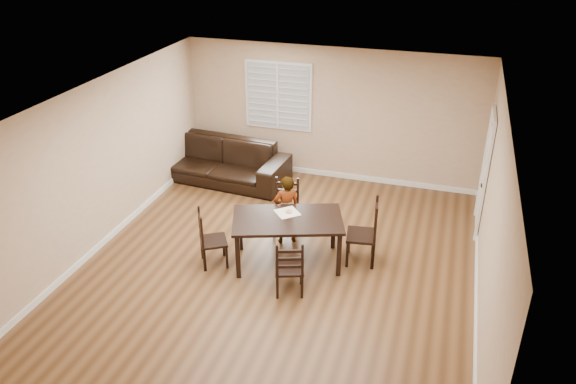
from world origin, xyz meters
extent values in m
plane|color=brown|center=(0.00, 0.00, 0.00)|extent=(7.00, 7.00, 0.00)
cube|color=tan|center=(0.00, 3.50, 1.35)|extent=(6.00, 0.04, 2.70)
cube|color=tan|center=(0.00, -3.50, 1.35)|extent=(6.00, 0.04, 2.70)
cube|color=tan|center=(-3.00, 0.00, 1.35)|extent=(0.04, 7.00, 2.70)
cube|color=tan|center=(3.00, 0.00, 1.35)|extent=(0.04, 7.00, 2.70)
cube|color=white|center=(0.00, 0.00, 2.70)|extent=(6.00, 7.00, 0.04)
cube|color=white|center=(-1.10, 3.45, 1.65)|extent=(1.40, 0.08, 1.40)
cube|color=white|center=(2.97, 2.20, 1.02)|extent=(0.06, 0.94, 2.05)
cylinder|color=#332114|center=(2.94, 1.90, 0.95)|extent=(0.06, 0.06, 0.02)
cube|color=white|center=(0.00, 3.48, 0.05)|extent=(6.00, 0.03, 0.10)
cube|color=white|center=(-2.98, 0.00, 0.05)|extent=(0.03, 7.00, 0.10)
cube|color=white|center=(2.98, 0.00, 0.05)|extent=(0.03, 7.00, 0.10)
cube|color=black|center=(0.11, 0.18, 0.76)|extent=(1.90, 1.44, 0.05)
cube|color=black|center=(-0.48, -0.44, 0.37)|extent=(0.09, 0.09, 0.74)
cube|color=black|center=(0.96, 0.05, 0.37)|extent=(0.09, 0.09, 0.74)
cube|color=black|center=(-0.74, 0.30, 0.37)|extent=(0.09, 0.09, 0.74)
cube|color=black|center=(0.70, 0.79, 0.37)|extent=(0.09, 0.09, 0.74)
cube|color=black|center=(-0.20, 1.07, 0.41)|extent=(0.49, 0.46, 0.04)
cube|color=black|center=(-0.23, 1.25, 0.47)|extent=(0.43, 0.11, 0.95)
cube|color=black|center=(-0.35, 0.87, 0.19)|extent=(0.04, 0.04, 0.39)
cube|color=black|center=(0.01, 0.93, 0.19)|extent=(0.04, 0.04, 0.39)
cube|color=black|center=(-0.41, 1.21, 0.19)|extent=(0.04, 0.04, 0.39)
cube|color=black|center=(-0.04, 1.27, 0.19)|extent=(0.04, 0.04, 0.39)
cube|color=black|center=(0.36, -0.55, 0.39)|extent=(0.51, 0.49, 0.04)
cube|color=black|center=(0.41, -0.71, 0.45)|extent=(0.40, 0.16, 0.91)
cube|color=black|center=(0.47, -0.34, 0.19)|extent=(0.05, 0.05, 0.37)
cube|color=black|center=(0.14, -0.45, 0.19)|extent=(0.05, 0.05, 0.37)
cube|color=black|center=(0.58, -0.65, 0.19)|extent=(0.05, 0.05, 0.37)
cube|color=black|center=(0.24, -0.76, 0.19)|extent=(0.05, 0.05, 0.37)
cube|color=black|center=(-0.98, -0.20, 0.41)|extent=(0.56, 0.57, 0.04)
cube|color=black|center=(-1.14, -0.29, 0.47)|extent=(0.25, 0.39, 0.95)
cube|color=black|center=(-0.74, -0.27, 0.19)|extent=(0.05, 0.05, 0.39)
cube|color=black|center=(-0.93, 0.05, 0.19)|extent=(0.05, 0.05, 0.39)
cube|color=black|center=(-1.04, -0.45, 0.19)|extent=(0.05, 0.05, 0.39)
cube|color=black|center=(-1.22, -0.13, 0.19)|extent=(0.05, 0.05, 0.39)
cube|color=black|center=(1.20, 0.55, 0.46)|extent=(0.52, 0.54, 0.04)
cube|color=black|center=(1.40, 0.58, 0.54)|extent=(0.11, 0.49, 1.08)
cube|color=black|center=(0.98, 0.73, 0.22)|extent=(0.05, 0.05, 0.44)
cube|color=black|center=(1.04, 0.32, 0.22)|extent=(0.05, 0.05, 0.44)
cube|color=black|center=(1.36, 0.79, 0.22)|extent=(0.05, 0.05, 0.44)
cube|color=black|center=(1.42, 0.37, 0.22)|extent=(0.05, 0.05, 0.44)
imported|color=gray|center=(-0.09, 0.75, 0.61)|extent=(0.53, 0.48, 1.21)
cube|color=beige|center=(0.05, 0.35, 0.79)|extent=(0.47, 0.47, 0.00)
torus|color=#D18F4B|center=(0.07, 0.36, 0.81)|extent=(0.10, 0.10, 0.03)
torus|color=white|center=(0.07, 0.36, 0.82)|extent=(0.09, 0.09, 0.02)
imported|color=black|center=(-2.14, 2.67, 0.42)|extent=(2.93, 1.34, 0.83)
camera|label=1|loc=(2.31, -6.97, 5.05)|focal=35.00mm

